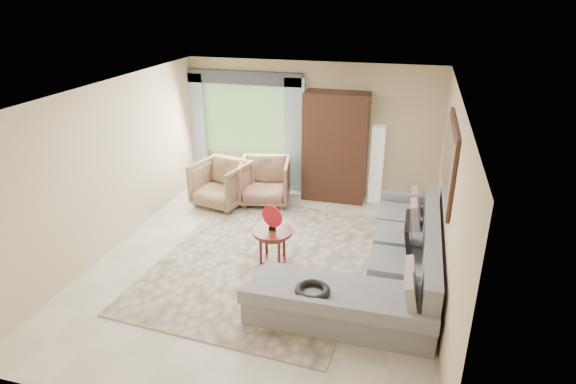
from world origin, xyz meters
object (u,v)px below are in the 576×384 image
(tv_screen, at_px, (409,236))
(armchair_left, at_px, (221,184))
(potted_plant, at_px, (213,180))
(sectional_sofa, at_px, (385,269))
(floor_lamp, at_px, (377,164))
(coffee_table, at_px, (273,247))
(armchair_right, at_px, (265,181))
(armoire, at_px, (335,147))

(tv_screen, distance_m, armchair_left, 3.95)
(tv_screen, distance_m, potted_plant, 4.55)
(sectional_sofa, bearing_deg, armchair_left, 148.29)
(armchair_left, height_order, floor_lamp, floor_lamp)
(coffee_table, height_order, armchair_left, armchair_left)
(tv_screen, bearing_deg, armchair_right, 142.53)
(armoire, distance_m, floor_lamp, 0.86)
(armchair_right, distance_m, floor_lamp, 2.17)
(armchair_right, height_order, armoire, armoire)
(potted_plant, xyz_separation_m, armoire, (2.41, 0.38, 0.79))
(sectional_sofa, height_order, coffee_table, sectional_sofa)
(armchair_left, xyz_separation_m, armoire, (2.02, 0.89, 0.62))
(tv_screen, xyz_separation_m, armchair_right, (-2.75, 2.11, -0.29))
(coffee_table, height_order, armchair_right, armchair_right)
(armoire, bearing_deg, coffee_table, -98.73)
(coffee_table, distance_m, armchair_right, 2.36)
(armchair_left, xyz_separation_m, floor_lamp, (2.82, 0.95, 0.32))
(armchair_right, relative_size, armoire, 0.45)
(armchair_left, bearing_deg, armchair_right, 35.62)
(floor_lamp, bearing_deg, armchair_right, -162.92)
(armchair_right, xyz_separation_m, armoire, (1.25, 0.57, 0.62))
(armchair_right, height_order, floor_lamp, floor_lamp)
(tv_screen, bearing_deg, potted_plant, 149.56)
(coffee_table, bearing_deg, armchair_left, 130.09)
(floor_lamp, bearing_deg, armoire, -175.71)
(coffee_table, xyz_separation_m, floor_lamp, (1.23, 2.84, 0.44))
(armchair_right, bearing_deg, armoire, 13.71)
(tv_screen, xyz_separation_m, armchair_left, (-3.52, 1.79, -0.29))
(sectional_sofa, bearing_deg, floor_lamp, 98.33)
(tv_screen, xyz_separation_m, armoire, (-1.50, 2.68, 0.33))
(sectional_sofa, relative_size, floor_lamp, 2.31)
(coffee_table, xyz_separation_m, potted_plant, (-1.98, 2.40, -0.05))
(armchair_left, distance_m, armoire, 2.29)
(sectional_sofa, relative_size, coffee_table, 5.81)
(sectional_sofa, relative_size, armoire, 1.65)
(sectional_sofa, height_order, tv_screen, tv_screen)
(armoire, bearing_deg, tv_screen, -60.72)
(sectional_sofa, distance_m, armchair_right, 3.41)
(potted_plant, bearing_deg, tv_screen, -30.44)
(sectional_sofa, height_order, armoire, armoire)
(armoire, bearing_deg, sectional_sofa, -66.94)
(sectional_sofa, xyz_separation_m, tv_screen, (0.27, 0.22, 0.44))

